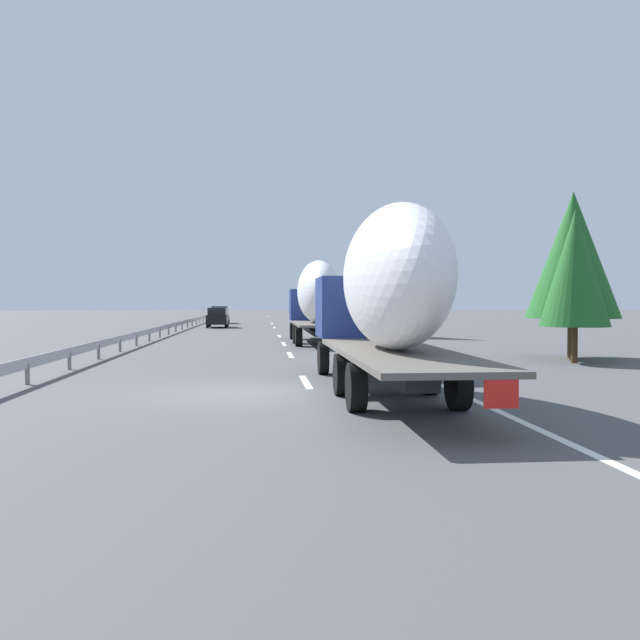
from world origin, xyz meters
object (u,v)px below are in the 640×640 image
at_px(car_white_van, 220,315).
at_px(road_sign, 326,305).
at_px(truck_trailing, 385,292).
at_px(truck_lead, 316,298).
at_px(car_black_suv, 218,317).

distance_m(car_white_van, road_sign, 14.64).
distance_m(truck_trailing, road_sign, 45.83).
bearing_deg(car_white_van, truck_trailing, -172.43).
relative_size(truck_lead, road_sign, 4.09).
distance_m(truck_lead, road_sign, 25.84).
bearing_deg(truck_trailing, road_sign, -3.88).
bearing_deg(road_sign, car_black_suv, 98.24).
xyz_separation_m(car_black_suv, road_sign, (1.45, -10.04, 1.12)).
distance_m(truck_lead, car_black_suv, 25.22).
bearing_deg(truck_lead, car_white_van, 11.71).
relative_size(car_black_suv, road_sign, 1.54).
height_order(truck_trailing, road_sign, truck_trailing).
bearing_deg(car_black_suv, road_sign, -81.76).
relative_size(truck_trailing, road_sign, 4.54).
height_order(truck_lead, road_sign, truck_lead).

